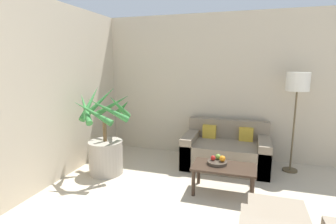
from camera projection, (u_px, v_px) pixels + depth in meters
name	position (u px, v px, depth m)	size (l,w,h in m)	color
wall_back	(264.00, 88.00, 4.72)	(7.61, 0.06, 2.70)	beige
potted_palm	(106.00, 145.00, 4.27)	(0.94, 0.95, 1.44)	#ADA393
sofa_loveseat	(226.00, 151.00, 4.60)	(1.44, 0.88, 0.77)	gray
floor_lamp	(297.00, 86.00, 4.17)	(0.36, 0.36, 1.66)	brown
coffee_table	(224.00, 170.00, 3.62)	(0.86, 0.48, 0.40)	#38281E
fruit_bowl	(217.00, 163.00, 3.68)	(0.28, 0.28, 0.04)	#42382D
apple_red	(213.00, 158.00, 3.70)	(0.07, 0.07, 0.07)	red
apple_green	(218.00, 157.00, 3.74)	(0.08, 0.08, 0.08)	olive
orange_fruit	(222.00, 159.00, 3.65)	(0.09, 0.09, 0.09)	orange
ottoman	(276.00, 223.00, 2.71)	(0.57, 0.49, 0.34)	gray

